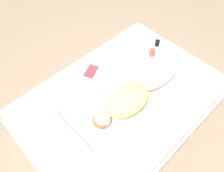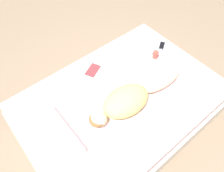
% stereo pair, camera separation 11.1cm
% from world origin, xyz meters
% --- Properties ---
extents(ground_plane, '(12.00, 12.00, 0.00)m').
position_xyz_m(ground_plane, '(0.00, 0.00, 0.00)').
color(ground_plane, '#7A6651').
extents(bed, '(1.61, 2.30, 0.54)m').
position_xyz_m(bed, '(0.00, 0.00, 0.26)').
color(bed, beige).
rests_on(bed, ground_plane).
extents(person, '(0.38, 1.27, 0.21)m').
position_xyz_m(person, '(-0.14, -0.07, 0.63)').
color(person, '#DBB28E').
rests_on(person, bed).
extents(open_magazine, '(0.50, 0.45, 0.01)m').
position_xyz_m(open_magazine, '(0.42, -0.02, 0.54)').
color(open_magazine, silver).
rests_on(open_magazine, bed).
extents(coffee_mug, '(0.11, 0.07, 0.10)m').
position_xyz_m(coffee_mug, '(0.18, -0.74, 0.59)').
color(coffee_mug, '#993D33').
rests_on(coffee_mug, bed).
extents(cell_phone, '(0.14, 0.17, 0.01)m').
position_xyz_m(cell_phone, '(0.27, -0.97, 0.54)').
color(cell_phone, '#333842').
rests_on(cell_phone, bed).
extents(pillow, '(0.63, 0.39, 0.10)m').
position_xyz_m(pillow, '(0.03, 0.89, 0.59)').
color(pillow, white).
rests_on(pillow, bed).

